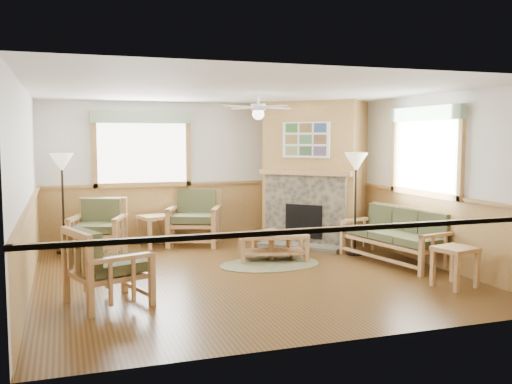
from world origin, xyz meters
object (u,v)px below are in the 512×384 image
object	(u,v)px
armchair_left	(108,266)
footstool	(271,244)
floor_lamp_right	(355,204)
sofa	(395,236)
armchair_back_right	(194,218)
coffee_table	(273,247)
floor_lamp_left	(63,203)
armchair_back_left	(98,227)
end_table_sofa	(455,267)
end_table_chairs	(155,231)

from	to	relation	value
armchair_left	footstool	bearing A→B (deg)	-74.85
armchair_left	floor_lamp_right	size ratio (longest dim) A/B	0.53
sofa	footstool	size ratio (longest dim) A/B	3.77
sofa	armchair_left	bearing A→B (deg)	-89.72
armchair_back_right	coffee_table	distance (m)	2.03
footstool	armchair_back_right	bearing A→B (deg)	122.86
sofa	floor_lamp_left	size ratio (longest dim) A/B	1.08
armchair_back_left	floor_lamp_left	xyz separation A→B (m)	(-0.56, 0.32, 0.40)
coffee_table	footstool	xyz separation A→B (m)	(0.07, 0.26, -0.01)
end_table_sofa	floor_lamp_right	bearing A→B (deg)	95.81
end_table_sofa	armchair_left	bearing A→B (deg)	171.13
footstool	coffee_table	bearing A→B (deg)	-105.17
sofa	floor_lamp_right	xyz separation A→B (m)	(-0.33, 0.74, 0.45)
armchair_left	end_table_chairs	bearing A→B (deg)	-36.75
armchair_back_right	end_table_chairs	xyz separation A→B (m)	(-0.75, 0.00, -0.22)
armchair_back_left	coffee_table	distance (m)	3.08
end_table_sofa	footstool	bearing A→B (deg)	122.31
armchair_back_right	footstool	bearing A→B (deg)	-34.78
footstool	floor_lamp_left	xyz separation A→B (m)	(-3.34, 1.50, 0.66)
armchair_back_right	armchair_left	distance (m)	3.93
armchair_back_left	end_table_sofa	bearing A→B (deg)	-22.24
armchair_back_left	armchair_back_right	bearing A→B (deg)	29.46
sofa	armchair_back_left	xyz separation A→B (m)	(-4.54, 2.22, 0.04)
footstool	end_table_chairs	bearing A→B (deg)	138.61
sofa	floor_lamp_right	size ratio (longest dim) A/B	1.07
sofa	coffee_table	size ratio (longest dim) A/B	1.69
armchair_back_left	armchair_left	distance (m)	3.13
coffee_table	floor_lamp_left	world-z (taller)	floor_lamp_left
armchair_back_left	end_table_chairs	size ratio (longest dim) A/B	1.61
sofa	coffee_table	distance (m)	2.00
floor_lamp_left	floor_lamp_right	distance (m)	5.09
end_table_sofa	floor_lamp_left	xyz separation A→B (m)	(-5.01, 4.15, 0.61)
coffee_table	floor_lamp_left	bearing A→B (deg)	162.97
sofa	end_table_chairs	world-z (taller)	sofa
end_table_chairs	end_table_sofa	bearing A→B (deg)	-50.76
end_table_chairs	floor_lamp_right	bearing A→B (deg)	-29.90
sofa	armchair_back_right	size ratio (longest dim) A/B	1.85
armchair_back_left	footstool	bearing A→B (deg)	-4.63
end_table_sofa	floor_lamp_right	xyz separation A→B (m)	(-0.24, 2.35, 0.61)
footstool	armchair_left	bearing A→B (deg)	-145.59
armchair_left	end_table_chairs	distance (m)	3.64
armchair_left	end_table_chairs	world-z (taller)	armchair_left
coffee_table	footstool	distance (m)	0.27
end_table_chairs	footstool	size ratio (longest dim) A/B	1.17
armchair_back_left	footstool	xyz separation A→B (m)	(2.78, -1.18, -0.26)
end_table_chairs	end_table_sofa	world-z (taller)	end_table_chairs
armchair_back_right	floor_lamp_left	world-z (taller)	floor_lamp_left
armchair_back_right	end_table_sofa	size ratio (longest dim) A/B	1.86
armchair_back_right	end_table_chairs	world-z (taller)	armchair_back_right
footstool	end_table_sofa	bearing A→B (deg)	-57.69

